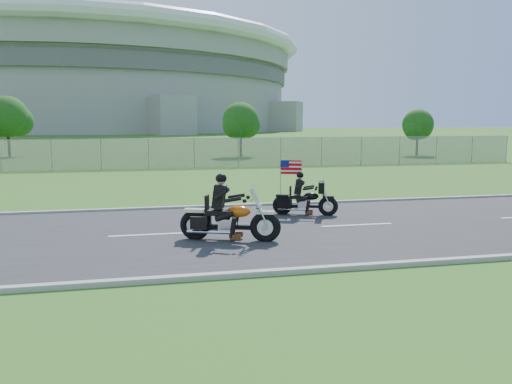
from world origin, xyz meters
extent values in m
plane|color=#325219|center=(0.00, 0.00, 0.00)|extent=(420.00, 420.00, 0.00)
cube|color=#28282B|center=(0.00, 0.00, 0.02)|extent=(120.00, 8.00, 0.04)
cube|color=#9E9B93|center=(0.00, 4.05, 0.05)|extent=(120.00, 0.18, 0.12)
cube|color=#9E9B93|center=(0.00, -4.05, 0.05)|extent=(120.00, 0.18, 0.12)
cube|color=gray|center=(-5.00, 20.00, 1.00)|extent=(60.00, 0.03, 2.00)
cylinder|color=#A3A099|center=(-20.00, 170.00, 10.00)|extent=(130.00, 130.00, 20.00)
cylinder|color=#605E5B|center=(-20.00, 170.00, 17.00)|extent=(132.00, 132.00, 4.00)
cylinder|color=#A3A099|center=(-20.00, 170.00, 23.00)|extent=(134.00, 134.00, 6.00)
torus|color=white|center=(-20.00, 170.00, 27.00)|extent=(140.40, 140.40, 4.40)
cylinder|color=#382316|center=(6.00, 30.00, 1.26)|extent=(0.22, 0.22, 2.52)
sphere|color=#1E4512|center=(6.00, 30.00, 3.15)|extent=(3.20, 3.20, 3.20)
sphere|color=#1E4512|center=(6.64, 30.48, 2.79)|extent=(2.40, 2.40, 2.40)
sphere|color=#1E4512|center=(5.44, 29.60, 2.70)|extent=(2.24, 2.24, 2.24)
cylinder|color=#382316|center=(-14.00, 34.00, 1.40)|extent=(0.22, 0.22, 2.80)
sphere|color=#1E4512|center=(-14.00, 34.00, 3.50)|extent=(3.60, 3.60, 3.60)
sphere|color=#1E4512|center=(-13.28, 34.54, 3.10)|extent=(2.70, 2.70, 2.70)
cylinder|color=#382316|center=(22.00, 28.00, 1.12)|extent=(0.22, 0.22, 2.24)
sphere|color=#1E4512|center=(22.00, 28.00, 2.80)|extent=(2.80, 2.80, 2.80)
sphere|color=#1E4512|center=(22.56, 28.42, 2.48)|extent=(2.10, 2.10, 2.10)
sphere|color=#1E4512|center=(21.51, 27.65, 2.40)|extent=(1.96, 1.96, 1.96)
torus|color=black|center=(0.89, -1.38, 0.41)|extent=(0.82, 0.45, 0.80)
torus|color=black|center=(-0.85, -0.76, 0.41)|extent=(0.82, 0.45, 0.80)
ellipsoid|color=#C5560E|center=(0.24, -1.15, 0.80)|extent=(0.69, 0.53, 0.30)
cube|color=black|center=(-0.29, -0.96, 0.76)|extent=(0.67, 0.51, 0.13)
cube|color=black|center=(-0.24, -0.98, 1.18)|extent=(0.39, 0.50, 0.60)
sphere|color=black|center=(-0.19, -1.00, 1.65)|extent=(0.37, 0.37, 0.29)
cube|color=silver|center=(0.65, -1.29, 1.32)|extent=(0.21, 0.49, 0.43)
torus|color=black|center=(3.70, 1.64, 0.34)|extent=(0.67, 0.38, 0.65)
torus|color=black|center=(2.30, 2.18, 0.34)|extent=(0.67, 0.38, 0.65)
ellipsoid|color=black|center=(3.18, 1.84, 0.66)|extent=(0.56, 0.44, 0.25)
cube|color=black|center=(2.75, 2.01, 0.62)|extent=(0.55, 0.42, 0.11)
cube|color=black|center=(2.79, 1.99, 0.97)|extent=(0.32, 0.41, 0.49)
sphere|color=black|center=(2.84, 1.98, 1.35)|extent=(0.31, 0.31, 0.24)
cube|color=black|center=(3.49, 1.72, 0.97)|extent=(0.43, 0.73, 0.35)
cube|color=#B70C11|center=(2.61, 2.25, 1.59)|extent=(0.67, 0.27, 0.46)
camera|label=1|loc=(-1.97, -13.54, 3.09)|focal=35.00mm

